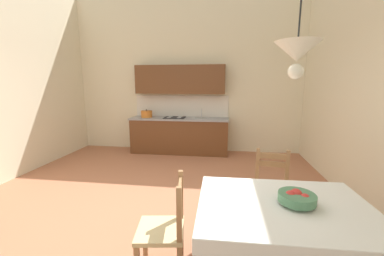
# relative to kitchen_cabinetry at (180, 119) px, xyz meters

# --- Properties ---
(ground_plane) EXTENTS (6.36, 6.92, 0.10)m
(ground_plane) POSITION_rel_kitchen_cabinetry_xyz_m (0.14, -2.89, -0.91)
(ground_plane) COLOR #AD6B4C
(wall_back) EXTENTS (6.36, 0.12, 3.97)m
(wall_back) POSITION_rel_kitchen_cabinetry_xyz_m (0.14, 0.33, 1.13)
(wall_back) COLOR beige
(wall_back) RESTS_ON ground_plane
(kitchen_cabinetry) EXTENTS (2.47, 0.63, 2.20)m
(kitchen_cabinetry) POSITION_rel_kitchen_cabinetry_xyz_m (0.00, 0.00, 0.00)
(kitchen_cabinetry) COLOR brown
(kitchen_cabinetry) RESTS_ON ground_plane
(dining_table) EXTENTS (1.45, 1.09, 0.75)m
(dining_table) POSITION_rel_kitchen_cabinetry_xyz_m (1.65, -3.96, -0.22)
(dining_table) COLOR brown
(dining_table) RESTS_ON ground_plane
(dining_chair_tv_side) EXTENTS (0.48, 0.48, 0.93)m
(dining_chair_tv_side) POSITION_rel_kitchen_cabinetry_xyz_m (0.63, -3.97, -0.41)
(dining_chair_tv_side) COLOR #D1BC89
(dining_chair_tv_side) RESTS_ON ground_plane
(dining_chair_kitchen_side) EXTENTS (0.48, 0.48, 0.93)m
(dining_chair_kitchen_side) POSITION_rel_kitchen_cabinetry_xyz_m (1.73, -3.01, -0.41)
(dining_chair_kitchen_side) COLOR #D1BC89
(dining_chair_kitchen_side) RESTS_ON ground_plane
(fruit_bowl) EXTENTS (0.30, 0.30, 0.12)m
(fruit_bowl) POSITION_rel_kitchen_cabinetry_xyz_m (1.74, -3.95, -0.04)
(fruit_bowl) COLOR #4C7F5B
(fruit_bowl) RESTS_ON dining_table
(pendant_lamp) EXTENTS (0.32, 0.32, 0.80)m
(pendant_lamp) POSITION_rel_kitchen_cabinetry_xyz_m (1.63, -4.04, 1.10)
(pendant_lamp) COLOR black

